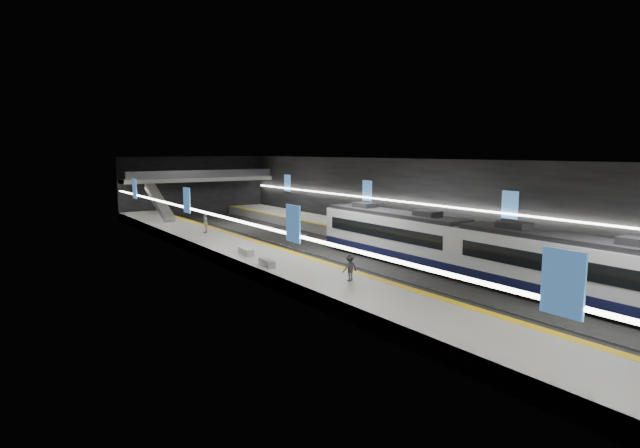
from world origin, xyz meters
TOP-DOWN VIEW (x-y plane):
  - ground at (0.00, 0.00)m, footprint 70.00×70.00m
  - ceiling at (0.00, 0.00)m, footprint 20.00×70.00m
  - wall_left at (-10.00, 0.00)m, footprint 0.04×70.00m
  - wall_right at (10.00, 0.00)m, footprint 0.04×70.00m
  - wall_back at (0.00, 35.00)m, footprint 20.00×0.04m
  - platform_left at (-7.50, 0.00)m, footprint 5.00×70.00m
  - tile_surface_left at (-7.50, 0.00)m, footprint 5.00×70.00m
  - tactile_strip_left at (-5.30, 0.00)m, footprint 0.60×70.00m
  - platform_right at (7.50, 0.00)m, footprint 5.00×70.00m
  - tile_surface_right at (7.50, 0.00)m, footprint 5.00×70.00m
  - tactile_strip_right at (5.30, 0.00)m, footprint 0.60×70.00m
  - rails at (-0.00, 0.00)m, footprint 6.52×70.00m
  - train at (2.50, -10.19)m, footprint 2.69×30.04m
  - ad_posters at (-0.00, 1.00)m, footprint 19.94×53.50m
  - cove_light_left at (-9.80, 0.00)m, footprint 0.25×68.60m
  - cove_light_right at (9.80, 0.00)m, footprint 0.25×68.60m
  - mezzanine_bridge at (0.00, 32.93)m, footprint 20.00×3.00m
  - escalator at (-7.50, 26.00)m, footprint 1.20×7.50m
  - bench_left_near at (-9.21, -3.28)m, footprint 0.76×1.97m
  - bench_left_far at (-8.56, 1.28)m, footprint 0.73×2.03m
  - bench_right_near at (8.51, -2.87)m, footprint 0.50×1.75m
  - bench_right_far at (9.50, 25.42)m, footprint 0.57×1.71m
  - passenger_left_a at (-7.09, 13.09)m, footprint 0.73×1.17m
  - passenger_left_b at (-7.03, -9.68)m, footprint 1.08×0.67m

SIDE VIEW (x-z plane):
  - ground at x=0.00m, z-range 0.00..0.00m
  - rails at x=0.00m, z-range 0.00..0.12m
  - platform_left at x=-7.50m, z-range 0.00..1.00m
  - platform_right at x=7.50m, z-range 0.00..1.00m
  - tile_surface_left at x=-7.50m, z-range 1.00..1.02m
  - tile_surface_right at x=7.50m, z-range 1.00..1.02m
  - tactile_strip_left at x=-5.30m, z-range 1.01..1.03m
  - tactile_strip_right at x=5.30m, z-range 1.01..1.03m
  - bench_right_far at x=9.50m, z-range 1.00..1.41m
  - bench_right_near at x=8.51m, z-range 1.00..1.43m
  - bench_left_near at x=-9.21m, z-range 1.00..1.47m
  - bench_left_far at x=-8.56m, z-range 1.00..1.49m
  - passenger_left_b at x=-7.03m, z-range 1.00..2.62m
  - passenger_left_a at x=-7.09m, z-range 1.00..2.86m
  - train at x=2.50m, z-range 0.40..4.00m
  - escalator at x=-7.50m, z-range 0.94..4.86m
  - cove_light_left at x=-9.80m, z-range 3.74..3.86m
  - cove_light_right at x=9.80m, z-range 3.74..3.86m
  - wall_left at x=-10.00m, z-range 0.00..8.00m
  - wall_right at x=10.00m, z-range 0.00..8.00m
  - wall_back at x=0.00m, z-range 0.00..8.00m
  - ad_posters at x=0.00m, z-range 3.40..5.60m
  - mezzanine_bridge at x=0.00m, z-range 4.29..5.79m
  - ceiling at x=0.00m, z-range 7.98..8.02m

